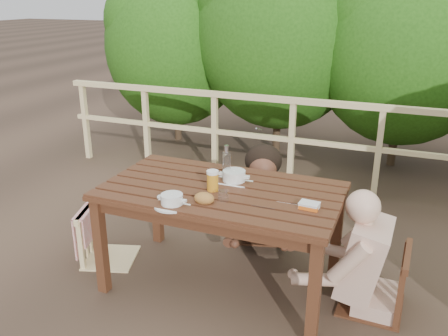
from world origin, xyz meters
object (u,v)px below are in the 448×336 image
at_px(tumbler, 223,197).
at_px(bread_roll, 204,198).
at_px(soup_far, 234,177).
at_px(beer_glass, 213,182).
at_px(bottle, 226,163).
at_px(diner_right, 387,216).
at_px(soup_near, 172,200).
at_px(table, 221,238).
at_px(chair_far, 262,189).
at_px(chair_right, 377,250).
at_px(chair_left, 107,213).
at_px(butter_tub, 309,207).
at_px(woman, 264,163).

bearing_deg(tumbler, bread_roll, -145.75).
distance_m(soup_far, tumbler, 0.35).
relative_size(beer_glass, bottle, 0.59).
relative_size(diner_right, soup_near, 5.78).
xyz_separation_m(table, tumbler, (0.09, -0.19, 0.42)).
bearing_deg(diner_right, table, 98.80).
bearing_deg(bread_roll, chair_far, 86.91).
bearing_deg(beer_glass, chair_right, 10.02).
xyz_separation_m(chair_left, diner_right, (2.05, 0.15, 0.29)).
relative_size(chair_left, chair_far, 0.92).
distance_m(bread_roll, butter_tub, 0.67).
bearing_deg(table, chair_right, 7.18).
relative_size(soup_far, bottle, 1.02).
xyz_separation_m(chair_left, butter_tub, (1.60, -0.08, 0.37)).
distance_m(chair_right, soup_far, 1.09).
bearing_deg(diner_right, bottle, 89.80).
bearing_deg(soup_near, chair_far, 78.62).
relative_size(chair_right, soup_near, 3.64).
distance_m(diner_right, soup_near, 1.38).
xyz_separation_m(chair_right, bottle, (-1.09, 0.04, 0.45)).
relative_size(diner_right, butter_tub, 11.14).
bearing_deg(table, chair_left, -179.05).
bearing_deg(bottle, chair_right, -2.08).
height_order(woman, tumbler, woman).
xyz_separation_m(chair_left, soup_near, (0.77, -0.34, 0.39)).
bearing_deg(diner_right, tumbler, 109.56).
relative_size(bread_roll, tumbler, 1.65).
height_order(diner_right, beer_glass, diner_right).
relative_size(chair_left, chair_right, 0.93).
bearing_deg(butter_tub, bread_roll, -161.71).
height_order(soup_near, bread_roll, same).
bearing_deg(diner_right, butter_tub, 118.77).
relative_size(soup_near, beer_glass, 1.53).
height_order(diner_right, soup_near, diner_right).
bearing_deg(chair_far, chair_right, -49.77).
xyz_separation_m(woman, bottle, (-0.08, -0.67, 0.21)).
relative_size(table, soup_near, 6.80).
bearing_deg(soup_near, soup_far, 66.22).
bearing_deg(chair_left, soup_near, -131.20).
xyz_separation_m(chair_right, bread_roll, (-1.07, -0.39, 0.36)).
relative_size(chair_far, bread_roll, 6.55).
bearing_deg(woman, table, 71.44).
bearing_deg(chair_right, woman, -123.17).
xyz_separation_m(chair_right, diner_right, (0.03, 0.00, 0.26)).
relative_size(woman, soup_near, 5.66).
relative_size(woman, bread_roll, 10.06).
distance_m(table, woman, 0.90).
bearing_deg(soup_far, diner_right, -1.35).
bearing_deg(beer_glass, diner_right, 9.76).
bearing_deg(chair_far, bread_roll, -108.63).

